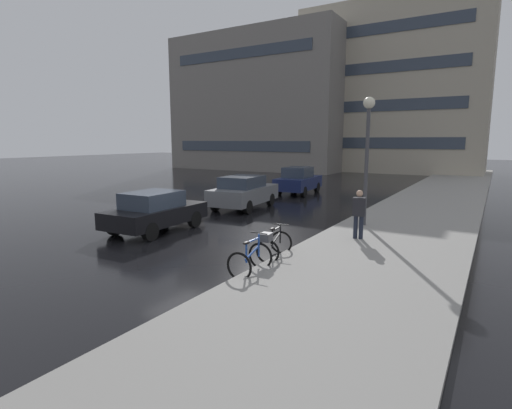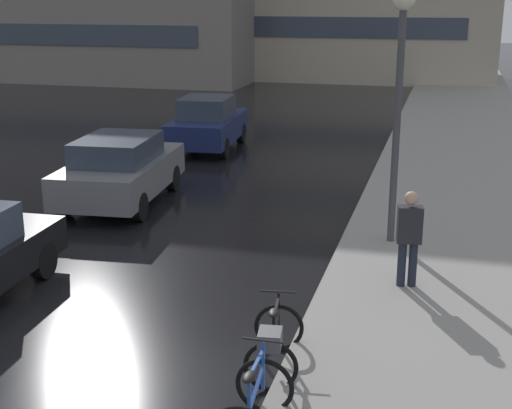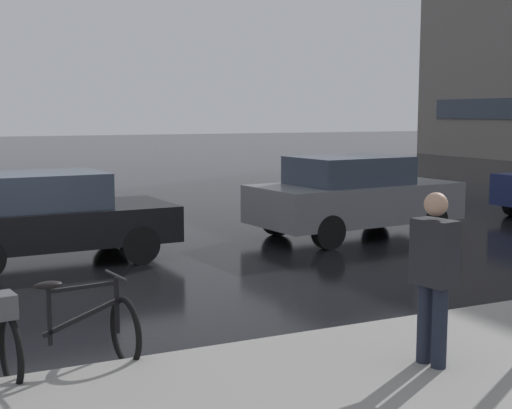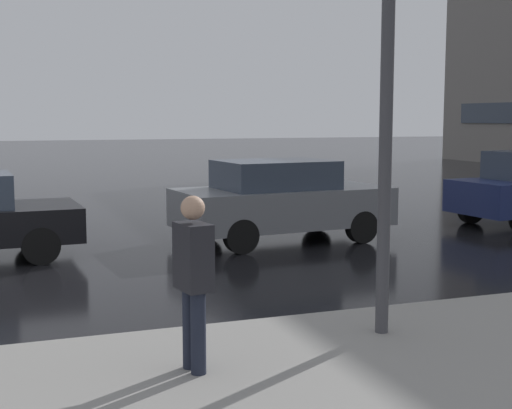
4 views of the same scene
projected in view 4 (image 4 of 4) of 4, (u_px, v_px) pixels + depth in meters
The scene contains 3 objects.
car_grey at pixel (281, 200), 14.18m from camera, with size 2.33×4.37×1.62m.
pedestrian at pixel (194, 279), 6.46m from camera, with size 0.43×0.30×1.76m.
streetlamp at pixel (388, 22), 7.35m from camera, with size 0.43×0.43×4.94m.
Camera 4 is at (11.14, 1.00, 2.46)m, focal length 50.00 mm.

